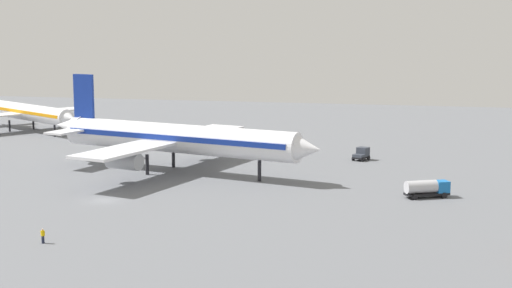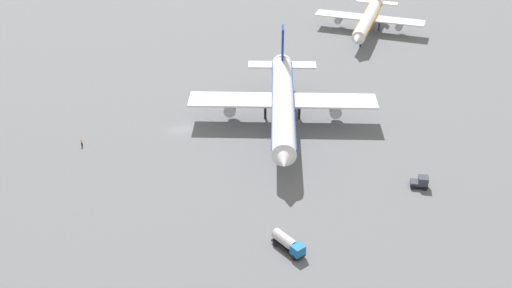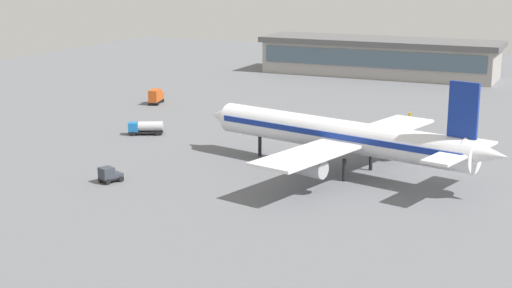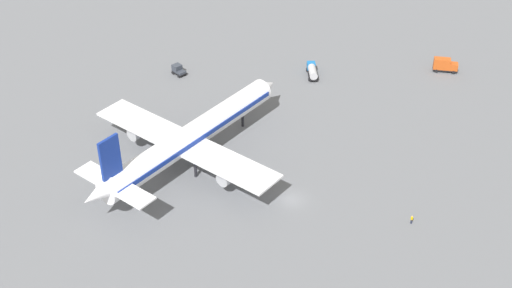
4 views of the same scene
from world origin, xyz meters
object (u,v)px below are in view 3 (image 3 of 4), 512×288
Objects in this scene: baggage_tug at (109,175)px; fuel_truck at (146,127)px; airplane_at_gate at (342,136)px; catering_truck at (156,96)px; ground_crew_worker at (410,116)px.

fuel_truck is at bearing -134.50° from baggage_tug.
fuel_truck reaches higher than baggage_tug.
catering_truck is (55.66, -37.20, -4.03)m from airplane_at_gate.
fuel_truck is 52.97m from ground_crew_worker.
airplane_at_gate reaches higher than catering_truck.
airplane_at_gate is at bearing 139.70° from fuel_truck.
catering_truck reaches higher than fuel_truck.
fuel_truck is (40.91, -9.68, -4.34)m from airplane_at_gate.
fuel_truck is at bearing 0.80° from airplane_at_gate.
ground_crew_worker is at bearing -167.86° from fuel_truck.
airplane_at_gate reaches higher than ground_crew_worker.
airplane_at_gate is at bearing 146.44° from baggage_tug.
catering_truck is at bearing -88.79° from fuel_truck.
fuel_truck is 1.10× the size of catering_truck.
ground_crew_worker is at bearing -97.81° from catering_truck.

